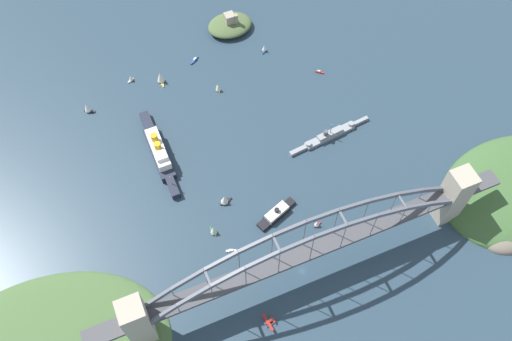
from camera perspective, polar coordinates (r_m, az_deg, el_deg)
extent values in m
plane|color=#283D4C|center=(371.95, 4.79, -10.24)|extent=(1400.00, 1400.00, 0.00)
cube|color=#ADA38E|center=(339.65, -12.09, -15.05)|extent=(14.71, 14.61, 52.24)
cube|color=#ADA38E|center=(386.98, 19.61, -2.50)|extent=(14.71, 14.61, 52.24)
cube|color=#47474C|center=(343.54, 5.15, -8.39)|extent=(200.64, 11.44, 2.40)
cube|color=#47474C|center=(337.45, -15.46, -15.86)|extent=(24.00, 11.44, 2.40)
cube|color=#47474C|center=(392.99, 22.07, -1.17)|extent=(24.00, 11.44, 2.40)
cube|color=slate|center=(327.21, -9.77, -14.54)|extent=(22.37, 1.80, 14.48)
cube|color=slate|center=(317.19, -6.41, -12.72)|extent=(22.08, 1.80, 12.03)
cube|color=slate|center=(311.02, -2.89, -10.92)|extent=(21.75, 1.80, 9.55)
cube|color=slate|center=(308.75, 0.71, -9.19)|extent=(21.39, 1.80, 7.04)
cube|color=slate|center=(310.33, 4.28, -7.61)|extent=(21.00, 1.80, 4.49)
cube|color=slate|center=(315.63, 7.71, -6.22)|extent=(21.00, 1.80, 4.49)
cube|color=slate|center=(324.48, 10.93, -5.06)|extent=(21.39, 1.80, 7.04)
cube|color=slate|center=(336.66, 13.86, -4.17)|extent=(21.75, 1.80, 9.55)
cube|color=slate|center=(351.93, 16.48, -3.52)|extent=(22.08, 1.80, 12.03)
cube|color=slate|center=(370.08, 18.75, -3.12)|extent=(22.37, 1.80, 14.48)
cube|color=slate|center=(330.68, -10.32, -12.94)|extent=(22.37, 1.80, 14.48)
cube|color=slate|center=(320.77, -7.04, -11.10)|extent=(22.08, 1.80, 12.03)
cube|color=slate|center=(314.67, -3.58, -9.29)|extent=(21.75, 1.80, 9.55)
cube|color=slate|center=(312.43, -0.04, -7.58)|extent=(21.39, 1.80, 7.04)
cube|color=slate|center=(313.99, 3.48, -6.03)|extent=(21.00, 1.80, 4.49)
cube|color=slate|center=(319.23, 6.88, -4.69)|extent=(21.00, 1.80, 4.49)
cube|color=slate|center=(327.98, 10.08, -3.59)|extent=(21.39, 1.80, 7.04)
cube|color=slate|center=(340.03, 13.01, -2.76)|extent=(21.75, 1.80, 9.55)
cube|color=slate|center=(355.16, 15.63, -2.18)|extent=(22.08, 1.80, 12.03)
cube|color=slate|center=(373.15, 17.93, -1.85)|extent=(22.37, 1.80, 14.48)
cube|color=slate|center=(335.01, -11.62, -14.62)|extent=(1.40, 10.29, 1.40)
cube|color=slate|center=(315.09, -5.00, -10.98)|extent=(1.40, 10.29, 1.40)
cube|color=slate|center=(310.57, 2.12, -7.55)|extent=(1.40, 10.29, 1.40)
cube|color=slate|center=(321.08, 8.94, -4.83)|extent=(1.40, 10.29, 1.40)
cube|color=slate|center=(345.26, 14.80, -3.10)|extent=(1.40, 10.29, 1.40)
cube|color=slate|center=(381.37, 19.37, -2.36)|extent=(1.40, 10.29, 1.40)
cylinder|color=slate|center=(326.37, -8.01, -13.90)|extent=(0.56, 0.56, 10.49)
cylinder|color=slate|center=(329.85, -8.59, -12.30)|extent=(0.56, 0.56, 10.49)
cylinder|color=slate|center=(322.53, -4.55, -12.38)|extent=(0.56, 0.56, 19.58)
cylinder|color=slate|center=(326.05, -5.19, -10.79)|extent=(0.56, 0.56, 19.58)
cylinder|color=slate|center=(321.28, -1.05, -10.86)|extent=(0.56, 0.56, 26.08)
cylinder|color=slate|center=(324.81, -1.75, -9.29)|extent=(0.56, 0.56, 26.08)
cylinder|color=slate|center=(322.60, 2.41, -9.39)|extent=(0.56, 0.56, 29.98)
cylinder|color=slate|center=(326.12, 1.66, -7.85)|extent=(0.56, 0.56, 29.98)
cylinder|color=slate|center=(326.46, 5.78, -8.00)|extent=(0.56, 0.56, 31.28)
cylinder|color=slate|center=(329.94, 4.99, -6.49)|extent=(0.56, 0.56, 31.28)
cylinder|color=slate|center=(332.74, 9.00, -6.71)|extent=(0.56, 0.56, 29.98)
cylinder|color=slate|center=(336.15, 8.19, -5.25)|extent=(0.56, 0.56, 29.98)
cylinder|color=slate|center=(341.32, 12.04, -5.55)|extent=(0.56, 0.56, 26.08)
cylinder|color=slate|center=(344.66, 11.22, -4.14)|extent=(0.56, 0.56, 26.08)
cylinder|color=slate|center=(352.07, 14.87, -4.53)|extent=(0.56, 0.56, 19.58)
cylinder|color=slate|center=(355.30, 14.04, -3.18)|extent=(0.56, 0.56, 19.58)
cylinder|color=slate|center=(364.81, 17.46, -3.66)|extent=(0.56, 0.56, 10.49)
cylinder|color=slate|center=(367.93, 16.63, -2.36)|extent=(0.56, 0.56, 10.49)
ellipsoid|color=#756B5B|center=(419.08, 24.83, -6.03)|extent=(43.84, 27.37, 15.91)
cube|color=#1E2333|center=(415.86, -9.92, 1.74)|extent=(10.84, 47.75, 5.59)
cube|color=#1E2333|center=(398.81, -8.55, -1.78)|extent=(5.96, 15.92, 5.59)
cube|color=#1E2333|center=(434.57, -11.18, 4.98)|extent=(7.15, 15.92, 5.59)
cube|color=white|center=(410.90, -10.04, 2.20)|extent=(9.21, 35.81, 6.44)
cube|color=white|center=(401.37, -9.73, 1.50)|extent=(8.12, 7.88, 3.20)
cylinder|color=gold|center=(404.70, -10.10, 2.50)|extent=(4.87, 4.87, 6.20)
cylinder|color=gold|center=(409.38, -10.44, 3.36)|extent=(4.87, 4.87, 6.20)
cylinder|color=tan|center=(393.15, -8.78, -0.99)|extent=(0.50, 0.50, 10.00)
cube|color=gray|center=(423.87, 7.59, 3.57)|extent=(42.15, 10.56, 3.01)
cube|color=gray|center=(435.48, 10.66, 4.99)|extent=(14.12, 4.23, 3.01)
cube|color=gray|center=(413.81, 4.37, 2.06)|extent=(14.18, 4.78, 3.01)
cube|color=gray|center=(421.50, 7.63, 3.80)|extent=(21.27, 7.11, 2.84)
cylinder|color=gray|center=(429.62, 9.76, 4.76)|extent=(4.30, 4.30, 2.20)
cylinder|color=gray|center=(414.63, 5.42, 2.74)|extent=(4.30, 4.30, 2.20)
cylinder|color=gray|center=(416.32, 7.73, 4.30)|extent=(0.60, 0.60, 10.00)
cylinder|color=#4C4C51|center=(416.94, 7.21, 3.86)|extent=(3.38, 3.38, 4.40)
cube|color=black|center=(386.40, 2.13, -4.49)|extent=(20.91, 14.45, 2.82)
cube|color=black|center=(390.90, 3.48, -3.34)|extent=(8.03, 7.66, 2.82)
cube|color=black|center=(382.28, 0.75, -5.67)|extent=(8.43, 8.74, 2.82)
cube|color=beige|center=(383.83, 2.15, -4.30)|extent=(18.97, 12.73, 2.95)
cylinder|color=black|center=(381.45, 2.16, -4.11)|extent=(3.31, 3.31, 2.40)
ellipsoid|color=#4C6038|center=(492.85, -2.71, 14.73)|extent=(38.38, 30.36, 8.94)
cube|color=#9E937F|center=(487.73, -2.74, 15.36)|extent=(8.00, 8.00, 9.50)
cylinder|color=gray|center=(486.11, -2.08, 15.29)|extent=(3.60, 3.60, 10.45)
cylinder|color=#B7B7B2|center=(359.01, 1.47, -15.62)|extent=(6.13, 1.73, 0.90)
cylinder|color=#B7B7B2|center=(359.65, 1.22, -15.24)|extent=(6.13, 1.73, 0.90)
cylinder|color=navy|center=(358.00, 1.48, -15.57)|extent=(0.14, 0.14, 1.20)
cylinder|color=navy|center=(358.64, 1.23, -15.19)|extent=(0.14, 0.14, 1.20)
ellipsoid|color=#B21E19|center=(357.07, 1.36, -15.32)|extent=(6.80, 2.31, 1.40)
cylinder|color=navy|center=(356.60, 0.93, -15.56)|extent=(0.98, 1.43, 1.33)
cube|color=#B21E19|center=(356.37, 1.24, -15.36)|extent=(3.33, 12.02, 0.20)
cube|color=#B21E19|center=(357.42, 1.77, -15.08)|extent=(1.72, 4.63, 0.12)
cube|color=navy|center=(356.17, 1.78, -15.02)|extent=(1.11, 0.27, 1.50)
cube|color=#2D6B3D|center=(382.52, -4.43, -6.28)|extent=(3.25, 5.29, 0.75)
cube|color=#2D6B3D|center=(383.84, -4.69, -5.91)|extent=(1.36, 1.81, 0.75)
cube|color=#2D6B3D|center=(381.24, -4.18, -6.66)|extent=(1.57, 1.85, 0.75)
cylinder|color=tan|center=(378.53, -4.51, -5.94)|extent=(0.16, 0.16, 8.46)
cone|color=silver|center=(378.34, -4.40, -6.13)|extent=(5.26, 5.26, 6.77)
cube|color=gold|center=(460.16, -9.68, 8.94)|extent=(2.90, 6.58, 0.79)
cube|color=gold|center=(457.34, -9.55, 8.55)|extent=(1.26, 2.21, 0.79)
cube|color=gold|center=(463.00, -9.82, 9.31)|extent=(1.50, 2.22, 0.79)
cylinder|color=tan|center=(455.25, -9.78, 9.38)|extent=(0.16, 0.16, 11.37)
cone|color=silver|center=(456.93, -9.83, 9.50)|extent=(6.22, 6.22, 9.10)
cube|color=#234C8C|center=(476.56, 0.83, 12.20)|extent=(4.06, 4.30, 1.10)
cube|color=#234C8C|center=(474.79, 0.73, 11.98)|extent=(1.52, 1.58, 1.10)
cube|color=#234C8C|center=(478.34, 0.93, 12.43)|extent=(1.65, 1.69, 1.10)
cylinder|color=tan|center=(473.50, 0.82, 12.50)|extent=(0.16, 0.16, 6.75)
cone|color=white|center=(474.52, 0.86, 12.57)|extent=(5.20, 5.20, 5.40)
cube|color=black|center=(392.28, -3.11, -3.20)|extent=(6.24, 3.79, 1.04)
cube|color=black|center=(393.20, -2.64, -2.91)|extent=(2.15, 1.56, 1.04)
cube|color=black|center=(391.41, -3.58, -3.49)|extent=(2.20, 1.78, 1.04)
cylinder|color=tan|center=(388.13, -3.09, -2.82)|extent=(0.16, 0.16, 8.68)
cone|color=silver|center=(388.11, -3.29, -2.98)|extent=(6.39, 6.39, 6.94)
cube|color=#B2231E|center=(463.67, 6.56, 10.03)|extent=(4.54, 4.23, 1.03)
cube|color=#B2231E|center=(463.39, 6.93, 9.93)|extent=(1.74, 1.67, 1.03)
cube|color=#B2231E|center=(463.98, 6.19, 10.12)|extent=(1.85, 1.81, 1.03)
cube|color=beige|center=(462.87, 6.50, 10.14)|extent=(2.58, 2.48, 1.27)
cube|color=silver|center=(466.01, -12.78, 9.01)|extent=(3.94, 3.01, 1.10)
cube|color=silver|center=(465.12, -13.00, 8.83)|extent=(1.39, 1.15, 1.10)
cube|color=silver|center=(466.91, -12.56, 9.20)|extent=(1.45, 1.26, 1.10)
cylinder|color=tan|center=(463.59, -12.88, 9.24)|extent=(0.16, 0.16, 5.15)
cone|color=silver|center=(464.17, -12.78, 9.30)|extent=(4.62, 4.62, 4.12)
cube|color=black|center=(454.44, -16.75, 5.88)|extent=(5.88, 5.05, 0.92)
cube|color=black|center=(453.12, -16.34, 5.84)|extent=(2.12, 1.94, 0.92)
cube|color=black|center=(455.78, -17.16, 5.93)|extent=(2.25, 2.14, 0.92)
cylinder|color=tan|center=(450.29, -16.86, 6.28)|extent=(0.16, 0.16, 9.59)
cone|color=white|center=(451.24, -17.03, 6.26)|extent=(6.69, 6.69, 7.67)
cube|color=silver|center=(375.57, -2.46, -8.29)|extent=(5.44, 3.60, 1.28)
cube|color=silver|center=(375.48, -1.94, -8.28)|extent=(1.96, 1.57, 1.28)
cube|color=silver|center=(375.70, -2.99, -8.30)|extent=(2.04, 1.76, 1.28)
cube|color=beige|center=(374.41, -2.57, -8.21)|extent=(2.93, 2.32, 1.29)
cube|color=gold|center=(450.10, -3.93, 8.34)|extent=(1.94, 4.55, 0.82)
cube|color=gold|center=(451.96, -4.04, 8.61)|extent=(0.85, 1.53, 0.82)
cube|color=gold|center=(448.26, -3.81, 8.06)|extent=(1.00, 1.53, 0.82)
cylinder|color=tan|center=(447.00, -3.98, 8.73)|extent=(0.16, 0.16, 7.91)
cone|color=silver|center=(446.48, -3.92, 8.58)|extent=(4.30, 4.30, 6.33)
cube|color=#B2231E|center=(385.83, 6.35, -5.57)|extent=(4.02, 2.43, 0.95)
cube|color=#B2231E|center=(386.75, 6.63, -5.36)|extent=(1.39, 0.97, 0.95)
cube|color=#B2231E|center=(384.94, 6.08, -5.79)|extent=(1.42, 1.09, 0.95)
cylinder|color=tan|center=(382.67, 6.44, -5.31)|extent=(0.16, 0.16, 6.39)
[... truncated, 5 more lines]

